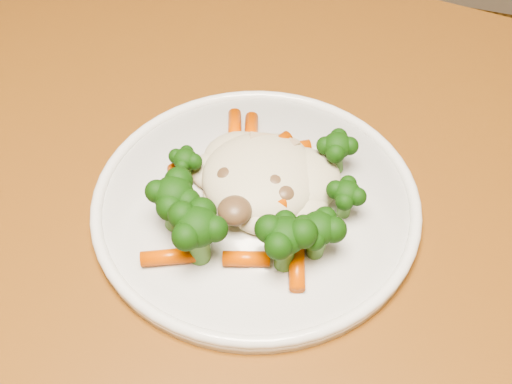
% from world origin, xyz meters
% --- Properties ---
extents(dining_table, '(1.29, 0.95, 0.75)m').
position_xyz_m(dining_table, '(0.14, -0.12, 0.65)').
color(dining_table, brown).
rests_on(dining_table, ground).
extents(plate, '(0.27, 0.27, 0.01)m').
position_xyz_m(plate, '(0.19, -0.11, 0.76)').
color(plate, white).
rests_on(plate, dining_table).
extents(meal, '(0.17, 0.19, 0.05)m').
position_xyz_m(meal, '(0.19, -0.12, 0.78)').
color(meal, beige).
rests_on(meal, plate).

